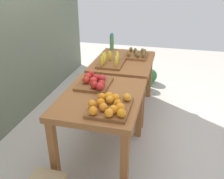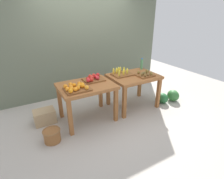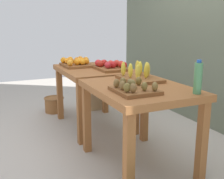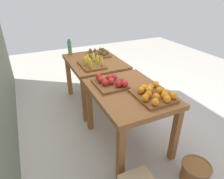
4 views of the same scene
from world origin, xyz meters
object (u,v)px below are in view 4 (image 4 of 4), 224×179
(apple_bin, at_px, (111,82))
(water_bottle, at_px, (70,48))
(display_table_left, at_px, (129,99))
(watermelon_pile, at_px, (92,73))
(wicker_basket, at_px, (195,172))
(display_table_right, at_px, (95,67))
(orange_bin, at_px, (154,94))
(banana_crate, at_px, (92,63))
(kiwi_bin, at_px, (99,54))

(apple_bin, distance_m, water_bottle, 1.35)
(display_table_left, xyz_separation_m, watermelon_pile, (2.02, -0.26, -0.52))
(apple_bin, height_order, wicker_basket, apple_bin)
(water_bottle, bearing_deg, display_table_right, -147.18)
(water_bottle, xyz_separation_m, watermelon_pile, (0.47, -0.54, -0.76))
(orange_bin, relative_size, banana_crate, 1.03)
(banana_crate, xyz_separation_m, water_bottle, (0.66, 0.15, 0.08))
(kiwi_bin, bearing_deg, banana_crate, 145.36)
(display_table_left, distance_m, orange_bin, 0.33)
(display_table_right, bearing_deg, wicker_basket, -169.67)
(apple_bin, distance_m, wicker_basket, 1.31)
(apple_bin, distance_m, kiwi_bin, 1.13)
(water_bottle, bearing_deg, watermelon_pile, -49.12)
(water_bottle, bearing_deg, kiwi_bin, -119.44)
(wicker_basket, bearing_deg, apple_bin, 25.79)
(display_table_left, distance_m, water_bottle, 1.59)
(apple_bin, distance_m, watermelon_pile, 1.97)
(orange_bin, relative_size, kiwi_bin, 1.26)
(kiwi_bin, relative_size, watermelon_pile, 0.59)
(orange_bin, xyz_separation_m, apple_bin, (0.46, 0.29, -0.00))
(apple_bin, height_order, water_bottle, water_bottle)
(apple_bin, bearing_deg, kiwi_bin, -15.01)
(display_table_right, relative_size, kiwi_bin, 2.89)
(display_table_left, relative_size, display_table_right, 1.00)
(kiwi_bin, xyz_separation_m, watermelon_pile, (0.71, -0.11, -0.66))
(kiwi_bin, bearing_deg, wicker_basket, -174.75)
(display_table_right, bearing_deg, banana_crate, 150.62)
(watermelon_pile, height_order, wicker_basket, watermelon_pile)
(kiwi_bin, relative_size, water_bottle, 1.34)
(display_table_left, height_order, display_table_right, same)
(watermelon_pile, bearing_deg, display_table_right, 163.63)
(display_table_right, distance_m, apple_bin, 0.94)
(display_table_right, relative_size, banana_crate, 2.36)
(orange_bin, bearing_deg, display_table_right, 6.41)
(display_table_right, relative_size, watermelon_pile, 1.69)
(orange_bin, height_order, kiwi_bin, orange_bin)
(apple_bin, xyz_separation_m, water_bottle, (1.34, 0.14, 0.08))
(display_table_right, distance_m, kiwi_bin, 0.28)
(kiwi_bin, xyz_separation_m, water_bottle, (0.24, 0.43, 0.09))
(water_bottle, distance_m, wicker_basket, 2.55)
(display_table_left, distance_m, watermelon_pile, 2.10)
(wicker_basket, bearing_deg, kiwi_bin, 5.25)
(apple_bin, xyz_separation_m, kiwi_bin, (1.10, -0.29, -0.01))
(watermelon_pile, relative_size, wicker_basket, 2.06)
(kiwi_bin, bearing_deg, watermelon_pile, -8.48)
(banana_crate, bearing_deg, orange_bin, -165.93)
(kiwi_bin, distance_m, water_bottle, 0.51)
(display_table_left, height_order, banana_crate, banana_crate)
(kiwi_bin, relative_size, wicker_basket, 1.21)
(wicker_basket, bearing_deg, banana_crate, 15.90)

